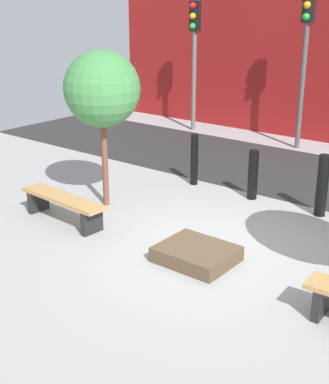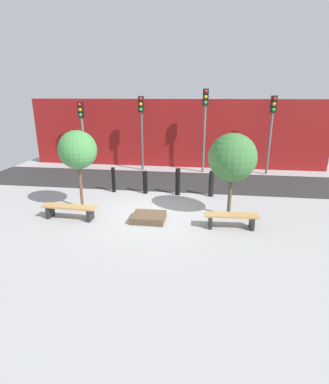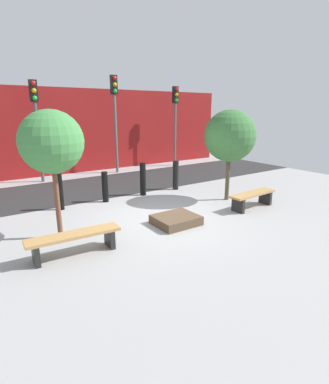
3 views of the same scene
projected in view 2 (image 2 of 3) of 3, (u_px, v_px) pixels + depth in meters
The scene contains 16 objects.
ground_plane at pixel (152, 213), 10.28m from camera, with size 18.00×18.00×0.00m, color #9D9D9D.
road_strip at pixel (167, 181), 14.11m from camera, with size 18.00×3.38×0.01m, color #2A2A2A.
building_facade at pixel (175, 133), 16.53m from camera, with size 16.20×0.50×3.65m, color maroon.
bench_left at pixel (70, 209), 9.75m from camera, with size 1.80×0.48×0.45m.
bench_right at pixel (231, 218), 9.07m from camera, with size 1.63×0.48×0.45m.
planter_bed at pixel (149, 217), 9.67m from camera, with size 1.04×0.88×0.22m, color brown.
tree_behind_left_bench at pixel (78, 150), 10.15m from camera, with size 1.31×1.31×2.76m.
tree_behind_right_bench at pixel (232, 158), 9.51m from camera, with size 1.55×1.55×2.76m.
bollard_far_left at pixel (113, 180), 12.38m from camera, with size 0.15×0.15×1.04m, color black.
bollard_left at pixel (145, 182), 12.22m from camera, with size 0.18×0.18×0.93m, color black.
bollard_center at pixel (178, 182), 12.03m from camera, with size 0.19×0.19×1.08m, color black.
bollard_right at pixel (211, 184), 11.86m from camera, with size 0.20×0.20×1.03m, color black.
traffic_light_west at pixel (82, 123), 15.84m from camera, with size 0.28×0.27×3.51m.
traffic_light_mid_west at pixel (141, 120), 15.36m from camera, with size 0.28×0.27×3.80m.
traffic_light_mid_east at pixel (205, 116), 14.86m from camera, with size 0.28×0.27×4.15m.
traffic_light_east at pixel (272, 121), 14.50m from camera, with size 0.28×0.27×3.83m.
Camera 2 is at (1.74, -9.39, 3.91)m, focal length 28.00 mm.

